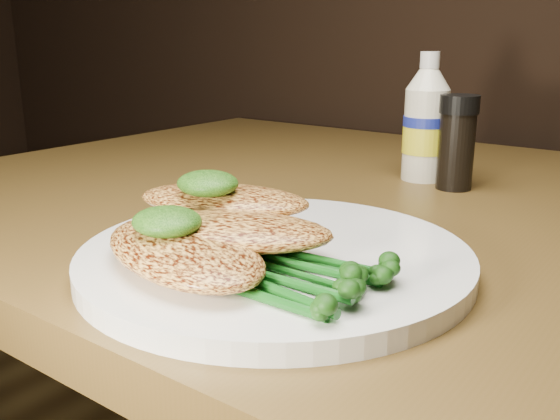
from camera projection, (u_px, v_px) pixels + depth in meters
The scene contains 9 objects.
plate at pixel (275, 258), 0.47m from camera, with size 0.30×0.30×0.02m, color white.
chicken_front at pixel (183, 250), 0.43m from camera, with size 0.16×0.09×0.03m, color #F3AE4D.
chicken_mid at pixel (230, 230), 0.44m from camera, with size 0.15×0.08×0.02m, color #F3AE4D.
chicken_back at pixel (224, 200), 0.50m from camera, with size 0.14×0.07×0.02m, color #F3AE4D.
pesto_front at pixel (167, 221), 0.43m from camera, with size 0.05×0.05×0.02m, color black.
pesto_back at pixel (208, 183), 0.48m from camera, with size 0.05×0.05×0.02m, color black.
broccolini_bundle at pixel (283, 267), 0.40m from camera, with size 0.14×0.10×0.02m, color #115114, non-canonical shape.
mayo_bottle at pixel (426, 117), 0.74m from camera, with size 0.05×0.05×0.15m, color #EFE9CB, non-canonical shape.
pepper_grinder at pixel (457, 143), 0.70m from camera, with size 0.04×0.04×0.11m, color black, non-canonical shape.
Camera 1 is at (0.25, 0.46, 0.92)m, focal length 39.79 mm.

